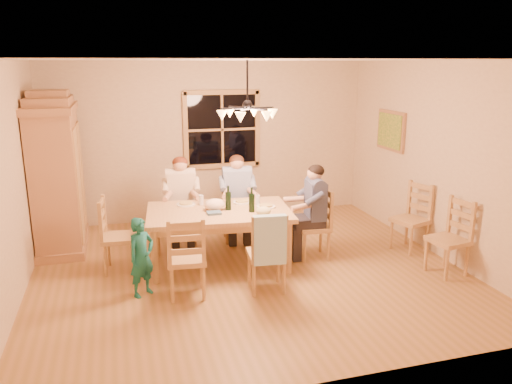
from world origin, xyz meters
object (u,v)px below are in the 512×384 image
object	(u,v)px
chair_near_left	(187,271)
child	(142,257)
adult_slate_man	(314,200)
chair_spare_front	(447,251)
chair_near_right	(266,266)
wine_bottle_b	(252,200)
chair_far_left	(182,224)
chair_end_right	(313,237)
wine_bottle_a	(228,198)
chair_spare_back	(409,230)
adult_woman	(181,190)
chair_end_left	(120,249)
adult_plaid_man	(237,187)
armoire	(58,178)
chair_far_right	(237,221)
chandelier	(247,112)
dining_table	(219,217)

from	to	relation	value
chair_near_left	child	bearing A→B (deg)	168.45
adult_slate_man	chair_spare_front	distance (m)	1.84
chair_near_right	wine_bottle_b	bearing A→B (deg)	94.04
child	chair_spare_front	size ratio (longest dim) A/B	0.96
chair_far_left	chair_near_left	xyz separation A→B (m)	(-0.19, -1.78, 0.00)
chair_end_right	adult_slate_man	xyz separation A→B (m)	(-0.00, -0.00, 0.54)
wine_bottle_a	chair_spare_back	bearing A→B (deg)	-5.23
chair_far_left	chair_spare_back	world-z (taller)	same
chair_near_right	wine_bottle_a	world-z (taller)	wine_bottle_a
chair_near_right	adult_woman	bearing A→B (deg)	117.90
chair_near_right	chair_end_left	bearing A→B (deg)	153.43
adult_plaid_man	armoire	bearing A→B (deg)	-3.45
chair_far_left	chair_near_left	distance (m)	1.79
armoire	adult_slate_man	bearing A→B (deg)	-22.47
chair_far_right	adult_plaid_man	distance (m)	0.54
chair_far_right	wine_bottle_b	size ratio (longest dim) A/B	3.00
chandelier	chair_near_left	distance (m)	2.05
chair_end_left	adult_plaid_man	size ratio (longest dim) A/B	1.13
chair_near_left	chair_end_left	distance (m)	1.23
chandelier	armoire	distance (m)	3.08
chair_near_left	wine_bottle_b	bearing A→B (deg)	40.05
adult_plaid_man	wine_bottle_a	bearing A→B (deg)	74.90
dining_table	chair_far_left	world-z (taller)	chair_far_left
dining_table	wine_bottle_b	distance (m)	0.52
chair_end_right	wine_bottle_a	distance (m)	1.34
wine_bottle_b	child	world-z (taller)	wine_bottle_b
wine_bottle_b	child	bearing A→B (deg)	-161.33
chair_spare_front	chair_near_right	bearing A→B (deg)	76.49
chandelier	chair_end_right	xyz separation A→B (m)	(0.99, 0.19, -1.77)
adult_slate_man	chair_spare_back	bearing A→B (deg)	-88.55
child	chair_spare_front	world-z (taller)	chair_spare_front
wine_bottle_b	chair_spare_front	size ratio (longest dim) A/B	0.33
chair_spare_back	chair_end_left	bearing A→B (deg)	66.30
chair_near_left	chair_end_left	world-z (taller)	same
adult_woman	adult_plaid_man	world-z (taller)	same
chair_spare_front	child	bearing A→B (deg)	74.35
armoire	chair_end_left	bearing A→B (deg)	-54.96
chandelier	adult_woman	size ratio (longest dim) A/B	0.88
armoire	dining_table	xyz separation A→B (m)	(2.11, -1.28, -0.40)
chandelier	wine_bottle_b	world-z (taller)	chandelier
child	chair_near_right	bearing A→B (deg)	-46.15
chair_end_left	wine_bottle_b	distance (m)	1.85
chandelier	chair_spare_front	world-z (taller)	chandelier
chandelier	chair_spare_front	xyz separation A→B (m)	(2.45, -0.80, -1.77)
chair_near_left	wine_bottle_b	distance (m)	1.32
dining_table	adult_slate_man	bearing A→B (deg)	-5.96
chandelier	chair_near_right	world-z (taller)	chandelier
chandelier	child	bearing A→B (deg)	-165.46
child	chair_spare_back	size ratio (longest dim) A/B	0.96
chair_near_right	adult_woman	size ratio (longest dim) A/B	1.13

